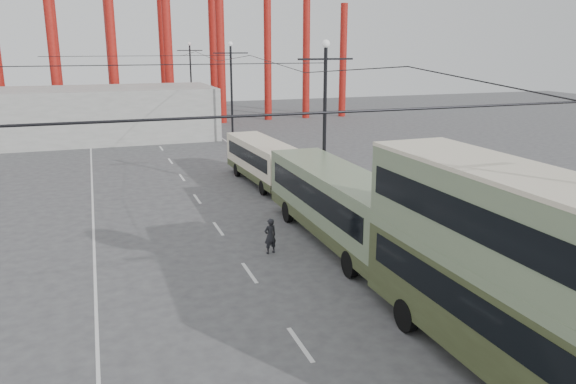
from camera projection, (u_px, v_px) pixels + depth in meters
name	position (u px, v px, depth m)	size (l,w,h in m)	color
road_markings	(207.00, 209.00, 31.91)	(12.52, 120.00, 0.01)	silver
lamp_post_mid	(325.00, 126.00, 31.20)	(3.20, 0.44, 9.32)	black
lamp_post_far	(232.00, 94.00, 51.30)	(3.20, 0.44, 9.32)	black
lamp_post_distant	(191.00, 80.00, 71.40)	(3.20, 0.44, 9.32)	black
fairground_shed	(99.00, 114.00, 54.58)	(22.00, 10.00, 5.00)	gray
double_decker_bus	(512.00, 265.00, 15.16)	(2.97, 11.00, 5.88)	#353C20
single_decker_green	(338.00, 202.00, 26.23)	(2.80, 12.05, 3.41)	gray
single_decker_cream	(263.00, 160.00, 37.45)	(2.79, 9.24, 2.84)	beige
pedestrian	(270.00, 236.00, 24.97)	(0.59, 0.39, 1.62)	black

